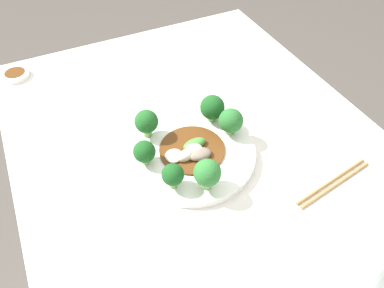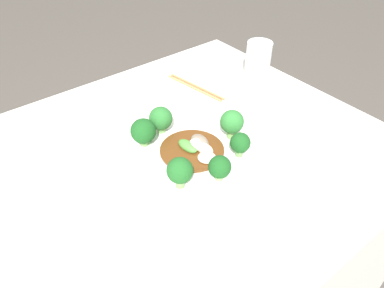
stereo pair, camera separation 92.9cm
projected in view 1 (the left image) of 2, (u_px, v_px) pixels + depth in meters
The scene contains 13 objects.
ground_plane at pixel (196, 277), 1.40m from camera, with size 8.00×8.00×0.00m, color #4C4742.
table at pixel (197, 224), 1.14m from camera, with size 1.02×0.82×0.74m.
plate at pixel (192, 153), 0.82m from camera, with size 0.28×0.28×0.02m.
broccoli_north at pixel (231, 121), 0.83m from camera, with size 0.06×0.06×0.07m.
broccoli_northwest at pixel (212, 108), 0.86m from camera, with size 0.06×0.06×0.07m.
broccoli_southeast at pixel (173, 175), 0.72m from camera, with size 0.04×0.04×0.06m.
broccoli_south at pixel (144, 152), 0.77m from camera, with size 0.05×0.05×0.06m.
broccoli_east at pixel (207, 173), 0.72m from camera, with size 0.05×0.05×0.07m.
broccoli_southwest at pixel (146, 122), 0.82m from camera, with size 0.05×0.05×0.07m.
stirfry_center at pixel (192, 151), 0.80m from camera, with size 0.14×0.14×0.02m.
drinking_glass at pixel (384, 256), 0.60m from camera, with size 0.07×0.07×0.11m.
chopsticks at pixel (334, 183), 0.77m from camera, with size 0.05×0.20×0.01m.
sauce_dish at pixel (15, 75), 1.03m from camera, with size 0.07×0.07×0.02m.
Camera 1 is at (0.54, -0.28, 1.36)m, focal length 35.00 mm.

